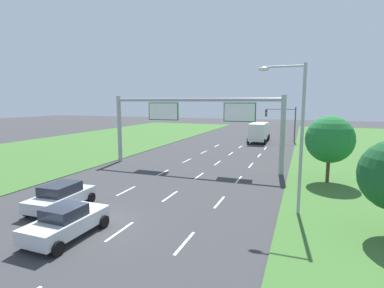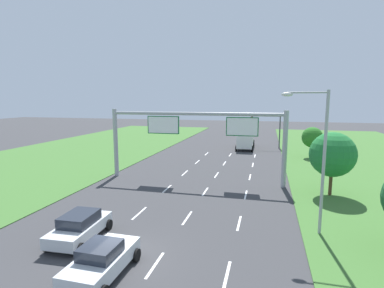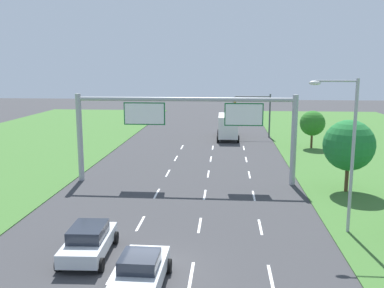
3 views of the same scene
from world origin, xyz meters
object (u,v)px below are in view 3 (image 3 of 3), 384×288
(car_near_red, at_px, (89,241))
(car_lead_silver, at_px, (140,272))
(traffic_light_mast, at_px, (255,107))
(roadside_tree_mid, at_px, (349,145))
(roadside_tree_far, at_px, (312,123))
(sign_gantry, at_px, (186,121))
(box_truck, at_px, (228,125))
(street_lamp, at_px, (346,143))

(car_near_red, bearing_deg, car_lead_silver, -45.27)
(traffic_light_mast, xyz_separation_m, roadside_tree_mid, (5.20, -24.11, -0.37))
(roadside_tree_far, bearing_deg, sign_gantry, -129.78)
(car_near_red, bearing_deg, traffic_light_mast, 71.76)
(sign_gantry, relative_size, traffic_light_mast, 3.08)
(car_lead_silver, height_order, roadside_tree_far, roadside_tree_far)
(box_truck, height_order, roadside_tree_mid, roadside_tree_mid)
(street_lamp, height_order, roadside_tree_mid, street_lamp)
(traffic_light_mast, bearing_deg, roadside_tree_far, -50.70)
(box_truck, bearing_deg, roadside_tree_far, -33.84)
(roadside_tree_mid, bearing_deg, traffic_light_mast, 102.18)
(traffic_light_mast, bearing_deg, box_truck, -162.58)
(traffic_light_mast, bearing_deg, car_lead_silver, -100.30)
(traffic_light_mast, distance_m, roadside_tree_far, 9.41)
(car_lead_silver, distance_m, sign_gantry, 17.11)
(box_truck, distance_m, traffic_light_mast, 4.18)
(traffic_light_mast, height_order, street_lamp, street_lamp)
(car_near_red, xyz_separation_m, street_lamp, (13.02, 4.12, 4.28))
(box_truck, relative_size, sign_gantry, 0.47)
(traffic_light_mast, bearing_deg, roadside_tree_mid, -77.82)
(car_near_red, xyz_separation_m, traffic_light_mast, (10.22, 36.16, 3.07))
(sign_gantry, bearing_deg, roadside_tree_mid, -7.98)
(car_lead_silver, height_order, street_lamp, street_lamp)
(roadside_tree_mid, bearing_deg, street_lamp, -106.89)
(box_truck, bearing_deg, roadside_tree_mid, -69.86)
(car_lead_silver, distance_m, box_truck, 38.18)
(car_near_red, distance_m, roadside_tree_mid, 19.76)
(roadside_tree_mid, distance_m, roadside_tree_far, 16.90)
(box_truck, distance_m, roadside_tree_mid, 24.67)
(traffic_light_mast, bearing_deg, sign_gantry, -106.69)
(traffic_light_mast, height_order, roadside_tree_far, traffic_light_mast)
(car_lead_silver, height_order, roadside_tree_mid, roadside_tree_mid)
(traffic_light_mast, xyz_separation_m, roadside_tree_far, (5.93, -7.24, -1.02))
(roadside_tree_mid, bearing_deg, roadside_tree_far, 87.55)
(sign_gantry, height_order, roadside_tree_far, sign_gantry)
(car_near_red, height_order, sign_gantry, sign_gantry)
(street_lamp, height_order, roadside_tree_far, street_lamp)
(sign_gantry, xyz_separation_m, roadside_tree_mid, (11.94, -1.67, -1.40))
(car_near_red, height_order, traffic_light_mast, traffic_light_mast)
(car_near_red, bearing_deg, street_lamp, 15.11)
(traffic_light_mast, relative_size, street_lamp, 0.66)
(box_truck, height_order, roadside_tree_far, roadside_tree_far)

